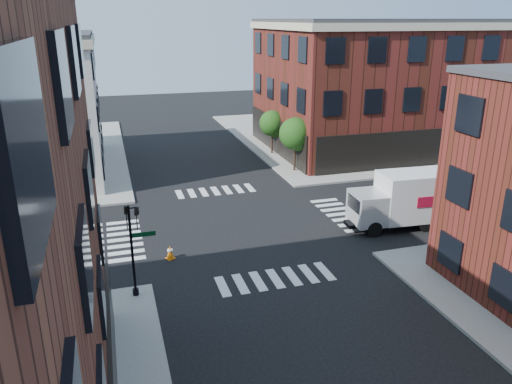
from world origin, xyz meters
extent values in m
plane|color=black|center=(0.00, 0.00, 0.00)|extent=(120.00, 120.00, 0.00)
cube|color=gray|center=(21.00, 21.00, 0.07)|extent=(30.00, 30.00, 0.15)
cube|color=#421A10|center=(20.50, 16.00, 6.00)|extent=(25.00, 16.00, 12.00)
cylinder|color=black|center=(7.50, 10.00, 0.89)|extent=(0.18, 0.18, 1.47)
cylinder|color=black|center=(7.50, 10.00, 1.62)|extent=(0.12, 0.12, 1.47)
sphere|color=#153C10|center=(7.50, 10.00, 3.30)|extent=(2.69, 2.69, 2.69)
sphere|color=#153C10|center=(7.75, 9.90, 2.75)|extent=(1.85, 1.85, 1.85)
cylinder|color=black|center=(7.50, 16.00, 0.81)|extent=(0.18, 0.18, 1.33)
cylinder|color=black|center=(7.50, 16.00, 1.48)|extent=(0.12, 0.12, 1.33)
sphere|color=#153C10|center=(7.50, 16.00, 3.00)|extent=(2.43, 2.43, 2.43)
sphere|color=#153C10|center=(7.75, 15.90, 2.51)|extent=(1.67, 1.67, 1.67)
cylinder|color=black|center=(-6.80, -6.80, 2.30)|extent=(0.12, 0.12, 4.60)
cylinder|color=black|center=(-6.80, -6.80, 0.30)|extent=(0.28, 0.28, 0.30)
cube|color=#053819|center=(-6.25, -6.80, 3.15)|extent=(1.10, 0.03, 0.22)
cube|color=#053819|center=(-6.80, -6.25, 3.40)|extent=(0.03, 1.10, 0.22)
imported|color=black|center=(-6.45, -6.70, 3.90)|extent=(0.22, 0.18, 1.10)
imported|color=black|center=(-6.90, -6.45, 3.90)|extent=(0.18, 0.22, 1.10)
cube|color=silver|center=(10.96, -3.05, 2.00)|extent=(5.65, 2.72, 2.95)
cube|color=maroon|center=(10.89, -4.26, 2.00)|extent=(2.09, 0.17, 0.67)
cube|color=maroon|center=(11.04, -1.85, 2.00)|extent=(2.09, 0.17, 0.67)
cube|color=#ACACAE|center=(7.35, -2.83, 1.47)|extent=(2.04, 2.40, 1.90)
cube|color=black|center=(6.45, -2.77, 1.81)|extent=(0.21, 1.81, 0.86)
cube|color=black|center=(9.82, -2.98, 0.48)|extent=(7.65, 1.42, 0.24)
cylinder|color=black|center=(7.29, -3.82, 0.48)|extent=(0.97, 0.39, 0.95)
cylinder|color=black|center=(7.42, -1.83, 0.48)|extent=(0.97, 0.39, 0.95)
cylinder|color=black|center=(10.71, -4.04, 0.48)|extent=(0.97, 0.39, 0.95)
cylinder|color=black|center=(10.83, -2.04, 0.48)|extent=(0.97, 0.39, 0.95)
cylinder|color=black|center=(12.99, -4.18, 0.48)|extent=(0.97, 0.39, 0.95)
cylinder|color=black|center=(13.11, -2.18, 0.48)|extent=(0.97, 0.39, 0.95)
cube|color=orange|center=(-4.74, -3.24, 0.02)|extent=(0.56, 0.56, 0.04)
cone|color=orange|center=(-4.74, -3.24, 0.39)|extent=(0.53, 0.53, 0.77)
cylinder|color=white|center=(-4.74, -3.24, 0.50)|extent=(0.30, 0.30, 0.09)
camera|label=1|loc=(-7.30, -27.93, 12.35)|focal=35.00mm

